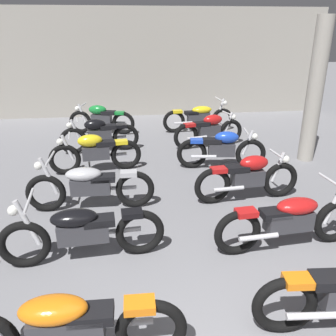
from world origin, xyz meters
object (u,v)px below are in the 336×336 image
Objects in this scene: motorcycle_right_row_5 at (199,117)px; motorcycle_right_row_2 at (248,177)px; motorcycle_left_row_1 at (82,231)px; motorcycle_left_row_3 at (95,152)px; support_pillar at (315,92)px; motorcycle_left_row_4 at (99,134)px; motorcycle_left_row_2 at (90,185)px; motorcycle_right_row_4 at (209,130)px; motorcycle_left_row_5 at (101,118)px; motorcycle_right_row_3 at (222,148)px; motorcycle_left_row_0 at (66,327)px; motorcycle_right_row_1 at (290,220)px.

motorcycle_right_row_2 is at bearing -90.91° from motorcycle_right_row_5.
motorcycle_left_row_3 is at bearing 90.62° from motorcycle_left_row_1.
motorcycle_left_row_4 is at bearing 166.49° from support_pillar.
motorcycle_right_row_4 is (2.82, 3.17, 0.01)m from motorcycle_left_row_2.
motorcycle_left_row_5 is (-0.06, 6.23, 0.01)m from motorcycle_left_row_1.
motorcycle_left_row_2 is (-4.88, -1.90, -1.15)m from support_pillar.
motorcycle_left_row_3 and motorcycle_right_row_4 have the same top height.
motorcycle_left_row_1 reaches higher than motorcycle_left_row_4.
motorcycle_left_row_2 and motorcycle_right_row_5 have the same top height.
motorcycle_right_row_5 reaches higher than motorcycle_right_row_3.
motorcycle_left_row_5 is (-4.92, 2.86, -1.14)m from support_pillar.
motorcycle_left_row_4 is 1.00× the size of motorcycle_right_row_2.
motorcycle_left_row_3 is at bearing -90.59° from motorcycle_left_row_4.
motorcycle_left_row_1 is 6.23m from motorcycle_left_row_5.
motorcycle_left_row_4 is 0.91× the size of motorcycle_right_row_5.
motorcycle_left_row_0 reaches higher than motorcycle_left_row_4.
motorcycle_right_row_1 is 1.10× the size of motorcycle_right_row_2.
motorcycle_left_row_1 is 1.10× the size of motorcycle_right_row_2.
motorcycle_left_row_5 is at bearing 90.51° from motorcycle_left_row_1.
motorcycle_left_row_4 is at bearing 89.41° from motorcycle_left_row_3.
motorcycle_left_row_0 is at bearing -89.51° from motorcycle_left_row_1.
motorcycle_right_row_4 is 0.89× the size of motorcycle_right_row_5.
motorcycle_left_row_1 is 5.42m from motorcycle_right_row_4.
motorcycle_right_row_2 is at bearing -90.71° from motorcycle_right_row_4.
motorcycle_left_row_4 is at bearing 90.10° from motorcycle_left_row_2.
motorcycle_right_row_2 and motorcycle_right_row_4 have the same top height.
motorcycle_right_row_3 is at bearing -48.68° from motorcycle_left_row_5.
motorcycle_left_row_0 reaches higher than motorcycle_right_row_4.
motorcycle_left_row_2 is at bearing -89.35° from motorcycle_left_row_3.
motorcycle_left_row_4 and motorcycle_right_row_3 have the same top height.
motorcycle_left_row_3 is 1.35m from motorcycle_left_row_4.
motorcycle_right_row_1 is (-2.03, -3.44, -1.15)m from support_pillar.
motorcycle_left_row_5 is (-0.04, 1.69, 0.00)m from motorcycle_left_row_4.
motorcycle_right_row_3 is at bearing -92.26° from motorcycle_right_row_5.
motorcycle_left_row_2 is at bearing 90.58° from motorcycle_left_row_1.
motorcycle_left_row_5 is 6.93m from motorcycle_right_row_1.
motorcycle_right_row_1 is at bearing -48.64° from motorcycle_left_row_3.
support_pillar is 5.37m from motorcycle_left_row_2.
motorcycle_left_row_1 is at bearing -121.22° from motorcycle_right_row_4.
motorcycle_right_row_1 is 1.54m from motorcycle_right_row_2.
motorcycle_left_row_0 is at bearing -110.05° from motorcycle_right_row_5.
support_pillar is 2.45m from motorcycle_right_row_3.
motorcycle_left_row_3 is 2.76m from motorcycle_right_row_3.
support_pillar is 4.15m from motorcycle_right_row_1.
motorcycle_left_row_3 is at bearing 90.65° from motorcycle_left_row_2.
motorcycle_left_row_4 and motorcycle_right_row_4 have the same top height.
support_pillar reaches higher than motorcycle_left_row_5.
motorcycle_left_row_1 reaches higher than motorcycle_right_row_2.
motorcycle_right_row_3 is 0.91× the size of motorcycle_right_row_5.
motorcycle_left_row_5 is 1.00× the size of motorcycle_right_row_4.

